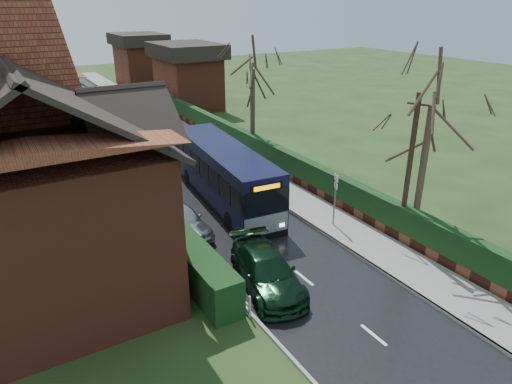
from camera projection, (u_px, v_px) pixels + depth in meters
ground at (277, 257)px, 20.28m from camera, size 140.00×140.00×0.00m
road at (189, 184)px, 28.19m from camera, size 6.00×100.00×0.02m
pavement at (249, 171)px, 30.16m from camera, size 2.50×100.00×0.14m
kerb_right at (233, 174)px, 29.60m from camera, size 0.12×100.00×0.14m
kerb_left at (141, 193)px, 26.75m from camera, size 0.12×100.00×0.10m
front_hedge at (154, 217)px, 22.10m from camera, size 1.20×16.00×1.60m
picket_fence at (169, 220)px, 22.59m from camera, size 0.10×16.00×0.90m
right_wall_hedge at (269, 154)px, 30.52m from camera, size 0.60×50.00×1.80m
brick_house at (32, 167)px, 18.25m from camera, size 9.30×14.60×10.30m
bus at (225, 175)px, 25.29m from camera, size 3.30×10.62×3.17m
car_silver at (181, 220)px, 22.07m from camera, size 2.05×4.34×1.44m
car_green at (267, 271)px, 17.93m from camera, size 2.92×5.18×1.42m
car_distant at (98, 96)px, 50.85m from camera, size 2.29×3.81×1.19m
bus_stop_sign at (335, 192)px, 22.23m from camera, size 0.22×0.42×2.83m
telegraph_pole at (409, 170)px, 20.27m from camera, size 0.43×0.86×7.00m
tree_right_near at (434, 94)px, 18.77m from camera, size 4.31×4.31×9.31m
tree_right_far at (252, 63)px, 30.37m from camera, size 4.60×4.60×8.88m
tree_house_side at (3, 65)px, 23.65m from camera, size 4.35×4.35×9.89m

